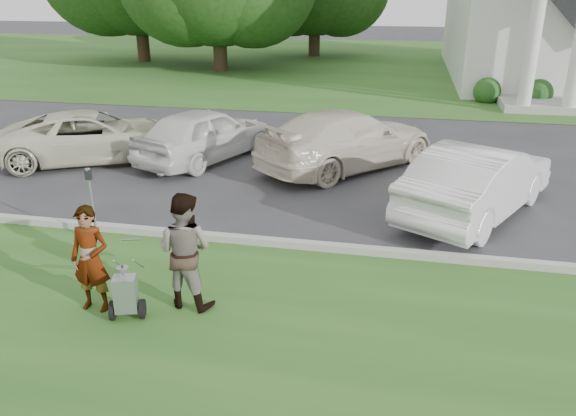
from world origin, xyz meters
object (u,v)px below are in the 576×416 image
(person_right, at_px, (185,251))
(car_a, at_px, (92,136))
(car_b, at_px, (205,134))
(striping_cart, at_px, (126,295))
(car_c, at_px, (347,139))
(car_d, at_px, (478,180))
(parking_meter_near, at_px, (91,197))
(person_left, at_px, (91,260))

(person_right, xyz_separation_m, car_a, (-5.26, 6.61, -0.22))
(person_right, bearing_deg, car_b, -65.09)
(car_a, bearing_deg, striping_cart, -174.30)
(car_c, xyz_separation_m, car_d, (3.00, -2.75, 0.00))
(striping_cart, xyz_separation_m, person_right, (0.72, 0.54, 0.51))
(striping_cart, xyz_separation_m, car_c, (2.36, 7.92, 0.37))
(car_a, height_order, car_d, car_d)
(striping_cart, bearing_deg, car_a, 105.24)
(car_a, relative_size, car_c, 0.93)
(parking_meter_near, bearing_deg, car_d, 22.25)
(car_b, bearing_deg, striping_cart, 123.95)
(car_b, bearing_deg, car_d, -178.06)
(parking_meter_near, distance_m, car_b, 5.54)
(person_right, distance_m, car_d, 6.55)
(parking_meter_near, height_order, car_a, parking_meter_near)
(person_right, distance_m, car_b, 7.60)
(striping_cart, height_order, car_c, car_c)
(striping_cart, xyz_separation_m, parking_meter_near, (-1.76, 2.26, 0.54))
(car_a, xyz_separation_m, car_c, (6.90, 0.77, 0.09))
(striping_cart, xyz_separation_m, car_d, (5.36, 5.17, 0.37))
(striping_cart, height_order, car_a, car_a)
(striping_cart, height_order, car_d, car_d)
(person_left, distance_m, car_a, 8.05)
(parking_meter_near, relative_size, car_c, 0.28)
(person_left, bearing_deg, car_b, 97.89)
(car_a, xyz_separation_m, car_b, (3.00, 0.65, 0.06))
(car_a, relative_size, car_d, 1.05)
(person_left, relative_size, car_a, 0.34)
(car_d, bearing_deg, striping_cart, 72.42)
(car_c, bearing_deg, car_d, 178.44)
(person_left, distance_m, car_b, 7.72)
(car_c, relative_size, car_d, 1.13)
(parking_meter_near, height_order, car_b, car_b)
(car_c, bearing_deg, striping_cart, 114.36)
(parking_meter_near, xyz_separation_m, car_d, (7.12, 2.91, -0.17))
(person_right, xyz_separation_m, car_c, (1.64, 7.38, -0.14))
(person_right, bearing_deg, car_d, -127.45)
(striping_cart, height_order, person_right, person_right)
(car_b, distance_m, car_c, 3.90)
(striping_cart, relative_size, person_left, 0.64)
(car_d, bearing_deg, parking_meter_near, 50.71)
(car_a, height_order, car_b, car_b)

